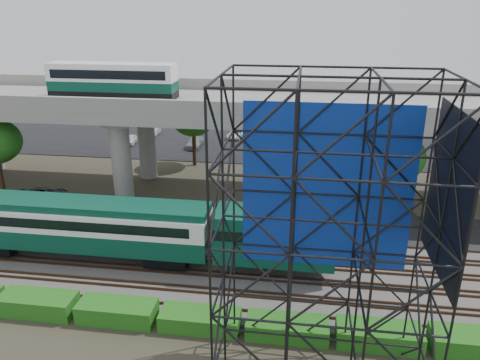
# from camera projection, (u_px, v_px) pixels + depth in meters

# --- Properties ---
(ground) EXTENTS (140.00, 140.00, 0.00)m
(ground) POSITION_uv_depth(u_px,v_px,m) (200.00, 284.00, 31.20)
(ground) COLOR #474233
(ground) RESTS_ON ground
(ballast_bed) EXTENTS (90.00, 12.00, 0.20)m
(ballast_bed) POSITION_uv_depth(u_px,v_px,m) (206.00, 267.00, 33.02)
(ballast_bed) COLOR slate
(ballast_bed) RESTS_ON ground
(service_road) EXTENTS (90.00, 5.00, 0.08)m
(service_road) POSITION_uv_depth(u_px,v_px,m) (226.00, 217.00, 40.90)
(service_road) COLOR black
(service_road) RESTS_ON ground
(parking_lot) EXTENTS (90.00, 18.00, 0.08)m
(parking_lot) POSITION_uv_depth(u_px,v_px,m) (256.00, 143.00, 62.66)
(parking_lot) COLOR black
(parking_lot) RESTS_ON ground
(harbor_water) EXTENTS (140.00, 40.00, 0.03)m
(harbor_water) POSITION_uv_depth(u_px,v_px,m) (269.00, 109.00, 83.03)
(harbor_water) COLOR slate
(harbor_water) RESTS_ON ground
(rail_tracks) EXTENTS (90.00, 9.52, 0.16)m
(rail_tracks) POSITION_uv_depth(u_px,v_px,m) (206.00, 265.00, 32.95)
(rail_tracks) COLOR #472D1E
(rail_tracks) RESTS_ON ballast_bed
(commuter_train) EXTENTS (29.30, 3.06, 4.30)m
(commuter_train) POSITION_uv_depth(u_px,v_px,m) (106.00, 226.00, 32.96)
(commuter_train) COLOR black
(commuter_train) RESTS_ON rail_tracks
(overpass) EXTENTS (80.00, 12.00, 12.40)m
(overpass) POSITION_uv_depth(u_px,v_px,m) (226.00, 111.00, 43.21)
(overpass) COLOR #9E9B93
(overpass) RESTS_ON ground
(scaffold_tower) EXTENTS (9.36, 6.36, 15.00)m
(scaffold_tower) POSITION_uv_depth(u_px,v_px,m) (327.00, 254.00, 20.16)
(scaffold_tower) COLOR black
(scaffold_tower) RESTS_ON ground
(hedge_strip) EXTENTS (34.60, 1.80, 1.20)m
(hedge_strip) POSITION_uv_depth(u_px,v_px,m) (200.00, 319.00, 26.89)
(hedge_strip) COLOR #166317
(hedge_strip) RESTS_ON ground
(trees) EXTENTS (40.94, 16.94, 7.69)m
(trees) POSITION_uv_depth(u_px,v_px,m) (188.00, 137.00, 44.80)
(trees) COLOR #382314
(trees) RESTS_ON ground
(suv) EXTENTS (6.03, 4.19, 1.53)m
(suv) POSITION_uv_depth(u_px,v_px,m) (40.00, 196.00, 43.21)
(suv) COLOR black
(suv) RESTS_ON service_road
(parked_cars) EXTENTS (37.11, 9.61, 1.28)m
(parked_cars) POSITION_uv_depth(u_px,v_px,m) (273.00, 140.00, 61.69)
(parked_cars) COLOR white
(parked_cars) RESTS_ON parking_lot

